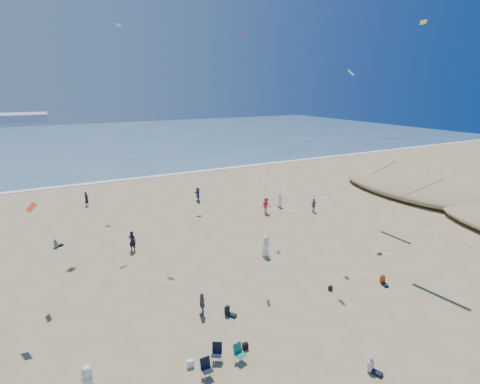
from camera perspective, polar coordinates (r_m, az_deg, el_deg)
ground at (r=21.98m, az=5.84°, el=-24.26°), size 220.00×220.00×0.00m
ocean at (r=110.10m, az=-23.22°, el=7.16°), size 220.00×100.00×0.06m
surf_line at (r=61.20m, az=-18.42°, el=1.66°), size 220.00×1.20×0.08m
standing_flyers at (r=33.48m, az=4.52°, el=-7.55°), size 27.62×40.04×1.87m
seated_group at (r=25.37m, az=5.74°, el=-16.97°), size 21.85×30.95×0.84m
chair_cluster at (r=21.29m, az=-2.82°, el=-24.00°), size 2.66×1.51×1.00m
white_tote at (r=21.60m, az=-7.58°, el=-24.49°), size 0.35×0.20×0.40m
black_backpack at (r=22.51m, az=0.81°, el=-22.43°), size 0.30×0.22×0.38m
navy_bag at (r=28.48m, az=13.60°, el=-14.03°), size 0.28×0.18×0.34m
kites_aloft at (r=31.61m, az=9.93°, el=15.70°), size 48.34×44.93×28.68m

